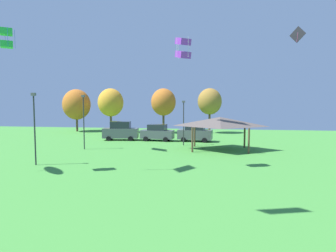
% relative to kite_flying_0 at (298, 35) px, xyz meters
% --- Properties ---
extents(kite_flying_0, '(1.38, 1.20, 1.80)m').
position_rel_kite_flying_0_xyz_m(kite_flying_0, '(0.00, 0.00, 0.00)').
color(kite_flying_0, black).
extents(kite_flying_4, '(1.13, 1.13, 1.34)m').
position_rel_kite_flying_0_xyz_m(kite_flying_4, '(-23.41, -13.97, -2.53)').
color(kite_flying_4, green).
extents(kite_flying_7, '(1.31, 1.33, 1.67)m').
position_rel_kite_flying_0_xyz_m(kite_flying_7, '(-11.06, -10.59, -2.96)').
color(kite_flying_7, purple).
extents(parked_car_leftmost, '(4.93, 2.38, 2.57)m').
position_rel_kite_flying_0_xyz_m(parked_car_leftmost, '(-21.16, 5.43, -11.05)').
color(parked_car_leftmost, '#4C5156').
rests_on(parked_car_leftmost, ground).
extents(parked_car_second_from_left, '(4.51, 2.23, 2.22)m').
position_rel_kite_flying_0_xyz_m(parked_car_second_from_left, '(-16.09, 5.51, -11.21)').
color(parked_car_second_from_left, '#4C5156').
rests_on(parked_car_second_from_left, ground).
extents(parked_car_third_from_left, '(4.62, 2.42, 2.41)m').
position_rel_kite_flying_0_xyz_m(parked_car_third_from_left, '(-11.02, 5.55, -11.13)').
color(parked_car_third_from_left, '#4C5156').
rests_on(parked_car_third_from_left, ground).
extents(park_pavilion, '(7.40, 5.22, 3.60)m').
position_rel_kite_flying_0_xyz_m(park_pavilion, '(-7.96, -0.90, -9.23)').
color(park_pavilion, brown).
rests_on(park_pavilion, ground).
extents(light_post_0, '(0.36, 0.20, 5.98)m').
position_rel_kite_flying_0_xyz_m(light_post_0, '(-22.78, -2.72, -8.92)').
color(light_post_0, '#2D2D33').
rests_on(light_post_0, ground).
extents(light_post_1, '(0.36, 0.20, 5.98)m').
position_rel_kite_flying_0_xyz_m(light_post_1, '(-23.26, -11.18, -8.92)').
color(light_post_1, '#2D2D33').
rests_on(light_post_1, ground).
extents(light_post_2, '(0.36, 0.20, 5.37)m').
position_rel_kite_flying_0_xyz_m(light_post_2, '(-12.20, 1.84, -9.23)').
color(light_post_2, '#2D2D33').
rests_on(light_post_2, ground).
extents(treeline_tree_0, '(4.86, 4.86, 7.43)m').
position_rel_kite_flying_0_xyz_m(treeline_tree_0, '(-32.49, 16.02, -7.56)').
color(treeline_tree_0, brown).
rests_on(treeline_tree_0, ground).
extents(treeline_tree_1, '(4.31, 4.31, 7.49)m').
position_rel_kite_flying_0_xyz_m(treeline_tree_1, '(-25.83, 14.90, -7.20)').
color(treeline_tree_1, brown).
rests_on(treeline_tree_1, ground).
extents(treeline_tree_2, '(4.14, 4.14, 7.47)m').
position_rel_kite_flying_0_xyz_m(treeline_tree_2, '(-16.93, 15.79, -7.13)').
color(treeline_tree_2, brown).
rests_on(treeline_tree_2, ground).
extents(treeline_tree_3, '(3.99, 3.99, 7.49)m').
position_rel_kite_flying_0_xyz_m(treeline_tree_3, '(-9.25, 16.68, -7.03)').
color(treeline_tree_3, brown).
rests_on(treeline_tree_3, ground).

